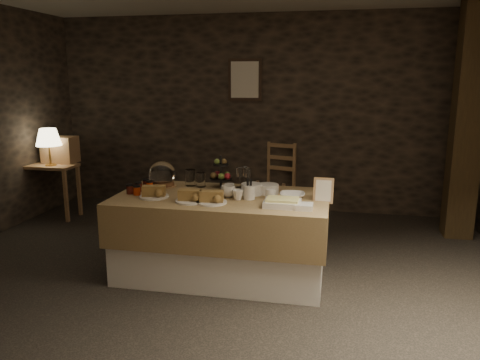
% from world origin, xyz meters
% --- Properties ---
extents(ground_plane, '(5.50, 5.00, 0.01)m').
position_xyz_m(ground_plane, '(0.00, 0.00, 0.00)').
color(ground_plane, black).
rests_on(ground_plane, ground).
extents(room_shell, '(5.52, 5.02, 2.60)m').
position_xyz_m(room_shell, '(0.00, 0.00, 1.56)').
color(room_shell, black).
rests_on(room_shell, ground).
extents(buffet_table, '(1.89, 1.00, 0.75)m').
position_xyz_m(buffet_table, '(0.08, 0.18, 0.43)').
color(buffet_table, white).
rests_on(buffet_table, ground_plane).
extents(console_table, '(0.65, 0.37, 0.69)m').
position_xyz_m(console_table, '(-2.50, 1.50, 0.56)').
color(console_table, olive).
rests_on(console_table, ground_plane).
extents(table_lamp, '(0.31, 0.31, 0.47)m').
position_xyz_m(table_lamp, '(-2.45, 1.45, 1.05)').
color(table_lamp, '#C08D3A').
rests_on(table_lamp, console_table).
extents(wine_rack, '(0.42, 0.26, 0.34)m').
position_xyz_m(wine_rack, '(-2.45, 1.68, 0.86)').
color(wine_rack, olive).
rests_on(wine_rack, console_table).
extents(chair, '(0.53, 0.52, 0.72)m').
position_xyz_m(chair, '(0.31, 2.34, 0.41)').
color(chair, olive).
rests_on(chair, ground_plane).
extents(timber_column, '(0.30, 0.30, 2.60)m').
position_xyz_m(timber_column, '(2.46, 1.78, 1.30)').
color(timber_column, black).
rests_on(timber_column, ground_plane).
extents(framed_picture, '(0.45, 0.04, 0.55)m').
position_xyz_m(framed_picture, '(-0.15, 2.47, 1.75)').
color(framed_picture, '#2F2117').
rests_on(framed_picture, room_shell).
extents(plate_stack_a, '(0.19, 0.19, 0.10)m').
position_xyz_m(plate_stack_a, '(0.34, 0.29, 0.80)').
color(plate_stack_a, white).
rests_on(plate_stack_a, buffet_table).
extents(plate_stack_b, '(0.20, 0.20, 0.08)m').
position_xyz_m(plate_stack_b, '(0.47, 0.36, 0.79)').
color(plate_stack_b, white).
rests_on(plate_stack_b, buffet_table).
extents(cutlery_holder, '(0.10, 0.10, 0.12)m').
position_xyz_m(cutlery_holder, '(0.34, 0.12, 0.81)').
color(cutlery_holder, white).
rests_on(cutlery_holder, buffet_table).
extents(cup_a, '(0.17, 0.17, 0.10)m').
position_xyz_m(cup_a, '(0.15, 0.15, 0.80)').
color(cup_a, white).
rests_on(cup_a, buffet_table).
extents(cup_b, '(0.11, 0.11, 0.09)m').
position_xyz_m(cup_b, '(0.25, 0.07, 0.79)').
color(cup_b, white).
rests_on(cup_b, buffet_table).
extents(mug_c, '(0.09, 0.09, 0.09)m').
position_xyz_m(mug_c, '(0.14, 0.26, 0.80)').
color(mug_c, white).
rests_on(mug_c, buffet_table).
extents(mug_d, '(0.08, 0.08, 0.09)m').
position_xyz_m(mug_d, '(0.52, 0.15, 0.79)').
color(mug_d, white).
rests_on(mug_d, buffet_table).
extents(bowl, '(0.23, 0.23, 0.05)m').
position_xyz_m(bowl, '(0.71, 0.21, 0.77)').
color(bowl, white).
rests_on(bowl, buffet_table).
extents(cake_dome, '(0.26, 0.26, 0.26)m').
position_xyz_m(cake_dome, '(-0.57, 0.42, 0.85)').
color(cake_dome, olive).
rests_on(cake_dome, buffet_table).
extents(fruit_stand, '(0.22, 0.22, 0.31)m').
position_xyz_m(fruit_stand, '(-0.00, 0.51, 0.87)').
color(fruit_stand, black).
rests_on(fruit_stand, buffet_table).
extents(bread_platter_left, '(0.26, 0.26, 0.11)m').
position_xyz_m(bread_platter_left, '(-0.49, 0.01, 0.79)').
color(bread_platter_left, white).
rests_on(bread_platter_left, buffet_table).
extents(bread_platter_center, '(0.26, 0.26, 0.11)m').
position_xyz_m(bread_platter_center, '(-0.13, -0.07, 0.79)').
color(bread_platter_center, white).
rests_on(bread_platter_center, buffet_table).
extents(bread_platter_right, '(0.26, 0.26, 0.11)m').
position_xyz_m(bread_platter_right, '(0.06, -0.07, 0.79)').
color(bread_platter_right, white).
rests_on(bread_platter_right, buffet_table).
extents(jam_jars, '(0.18, 0.32, 0.07)m').
position_xyz_m(jam_jars, '(-0.69, 0.18, 0.79)').
color(jam_jars, '#571C14').
rests_on(jam_jars, buffet_table).
extents(tart_dish, '(0.30, 0.22, 0.07)m').
position_xyz_m(tart_dish, '(0.65, -0.06, 0.78)').
color(tart_dish, white).
rests_on(tart_dish, buffet_table).
extents(square_dish, '(0.14, 0.14, 0.04)m').
position_xyz_m(square_dish, '(0.83, -0.11, 0.77)').
color(square_dish, white).
rests_on(square_dish, buffet_table).
extents(menu_frame, '(0.17, 0.08, 0.22)m').
position_xyz_m(menu_frame, '(0.98, 0.19, 0.84)').
color(menu_frame, olive).
rests_on(menu_frame, buffet_table).
extents(storage_jar_a, '(0.10, 0.10, 0.16)m').
position_xyz_m(storage_jar_a, '(-0.31, 0.51, 0.83)').
color(storage_jar_a, white).
rests_on(storage_jar_a, buffet_table).
extents(storage_jar_b, '(0.09, 0.09, 0.14)m').
position_xyz_m(storage_jar_b, '(-0.20, 0.48, 0.82)').
color(storage_jar_b, white).
rests_on(storage_jar_b, buffet_table).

